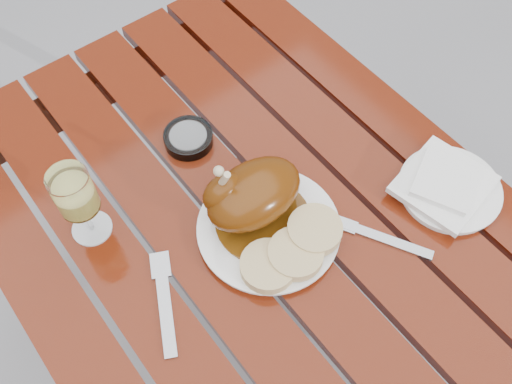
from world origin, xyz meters
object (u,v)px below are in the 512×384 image
wine_glass (80,205)px  side_plate (450,189)px  table (269,316)px  ashtray (188,138)px  dinner_plate (269,229)px

wine_glass → side_plate: size_ratio=0.89×
table → ashtray: (0.00, 0.26, 0.39)m
wine_glass → ashtray: size_ratio=1.75×
dinner_plate → ashtray: ashtray is taller
side_plate → table: bearing=158.9°
table → side_plate: (0.30, -0.12, 0.38)m
dinner_plate → ashtray: size_ratio=2.64×
dinner_plate → wine_glass: 0.31m
table → side_plate: size_ratio=6.64×
side_plate → ashtray: size_ratio=1.97×
table → dinner_plate: dinner_plate is taller
table → side_plate: side_plate is taller
table → wine_glass: (-0.23, 0.21, 0.46)m
dinner_plate → wine_glass: wine_glass is taller
side_plate → wine_glass: bearing=148.9°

